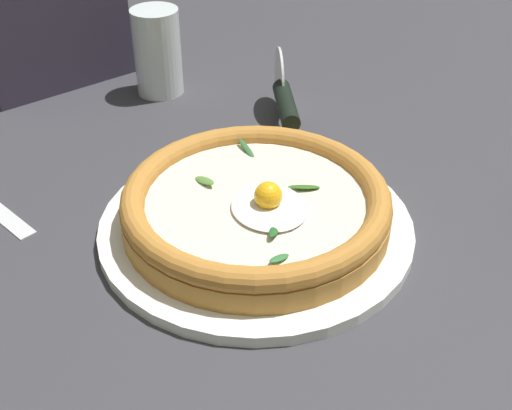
{
  "coord_description": "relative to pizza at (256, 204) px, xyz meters",
  "views": [
    {
      "loc": [
        0.44,
        -0.2,
        0.41
      ],
      "look_at": [
        -0.05,
        -0.01,
        0.03
      ],
      "focal_mm": 46.41,
      "sensor_mm": 36.0,
      "label": 1
    }
  ],
  "objects": [
    {
      "name": "pizza_cutter",
      "position": [
        -0.19,
        0.11,
        0.01
      ],
      "size": [
        0.16,
        0.06,
        0.08
      ],
      "color": "silver",
      "rests_on": "ground"
    },
    {
      "name": "ground_plane",
      "position": [
        0.05,
        0.01,
        -0.05
      ],
      "size": [
        2.4,
        2.4,
        0.03
      ],
      "primitive_type": "cube",
      "color": "#37373D",
      "rests_on": "ground"
    },
    {
      "name": "pizza_plate",
      "position": [
        -0.0,
        -0.0,
        -0.03
      ],
      "size": [
        0.31,
        0.31,
        0.01
      ],
      "primitive_type": "cylinder",
      "color": "white",
      "rests_on": "ground"
    },
    {
      "name": "drinking_glass",
      "position": [
        -0.34,
        -0.0,
        0.02
      ],
      "size": [
        0.06,
        0.06,
        0.12
      ],
      "color": "silver",
      "rests_on": "ground"
    },
    {
      "name": "pizza",
      "position": [
        0.0,
        0.0,
        0.0
      ],
      "size": [
        0.26,
        0.26,
        0.05
      ],
      "color": "#B97E34",
      "rests_on": "pizza_plate"
    }
  ]
}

